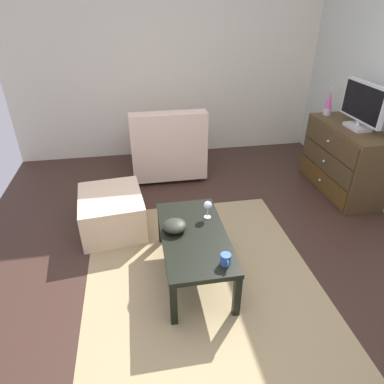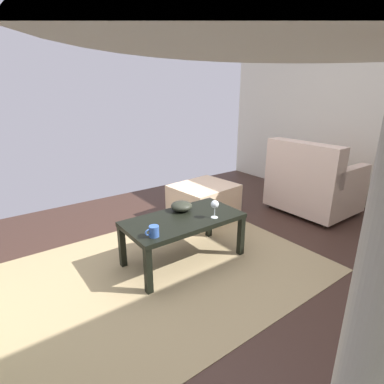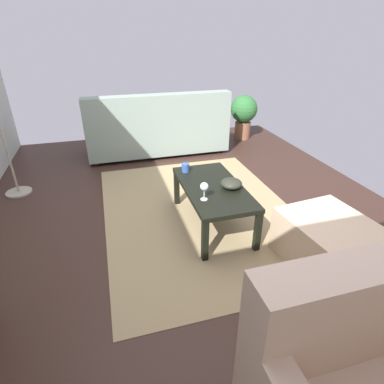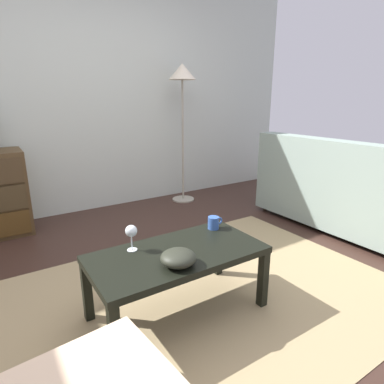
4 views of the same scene
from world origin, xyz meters
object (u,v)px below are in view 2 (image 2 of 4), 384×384
at_px(mug, 154,231).
at_px(armchair, 312,184).
at_px(ottoman, 204,200).
at_px(wine_glass, 215,205).
at_px(coffee_table, 183,223).
at_px(bowl_decorative, 181,206).

bearing_deg(mug, armchair, -175.96).
bearing_deg(ottoman, armchair, 149.13).
xyz_separation_m(mug, armchair, (-2.31, -0.16, -0.09)).
bearing_deg(mug, ottoman, -143.74).
height_order(wine_glass, mug, wine_glass).
height_order(mug, ottoman, mug).
height_order(coffee_table, armchair, armchair).
bearing_deg(wine_glass, mug, 0.17).
bearing_deg(wine_glass, bowl_decorative, -65.47).
relative_size(coffee_table, armchair, 1.11).
height_order(coffee_table, ottoman, coffee_table).
distance_m(wine_glass, bowl_decorative, 0.34).
xyz_separation_m(mug, ottoman, (-1.16, -0.85, -0.26)).
relative_size(mug, bowl_decorative, 0.59).
relative_size(armchair, ottoman, 1.31).
height_order(bowl_decorative, armchair, armchair).
xyz_separation_m(armchair, ottoman, (1.15, -0.69, -0.17)).
height_order(wine_glass, ottoman, wine_glass).
distance_m(coffee_table, armchair, 1.93).
distance_m(wine_glass, mug, 0.60).
bearing_deg(mug, wine_glass, -179.83).
bearing_deg(armchair, wine_glass, 5.39).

